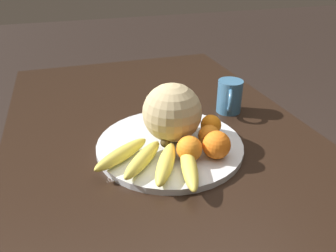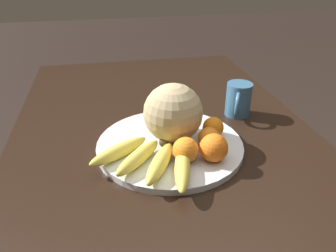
{
  "view_description": "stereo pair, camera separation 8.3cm",
  "coord_description": "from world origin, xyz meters",
  "views": [
    {
      "loc": [
        -0.64,
        0.23,
        1.24
      ],
      "look_at": [
        0.06,
        0.0,
        0.84
      ],
      "focal_mm": 35.0,
      "sensor_mm": 36.0,
      "label": 1
    },
    {
      "loc": [
        -0.66,
        0.15,
        1.24
      ],
      "look_at": [
        0.06,
        0.0,
        0.84
      ],
      "focal_mm": 35.0,
      "sensor_mm": 36.0,
      "label": 2
    }
  ],
  "objects": [
    {
      "name": "banana_bunch",
      "position": [
        -0.04,
        0.06,
        0.81
      ],
      "size": [
        0.25,
        0.25,
        0.04
      ],
      "rotation": [
        0.0,
        0.0,
        8.81
      ],
      "color": "#473819",
      "rests_on": "fruit_bowl"
    },
    {
      "name": "kitchen_table",
      "position": [
        0.0,
        0.0,
        0.67
      ],
      "size": [
        1.66,
        0.86,
        0.77
      ],
      "color": "black",
      "rests_on": "ground_plane"
    },
    {
      "name": "ceramic_mug",
      "position": [
        0.21,
        -0.25,
        0.82
      ],
      "size": [
        0.11,
        0.08,
        0.1
      ],
      "rotation": [
        0.0,
        0.0,
        2.68
      ],
      "color": "#386689",
      "rests_on": "kitchen_table"
    },
    {
      "name": "orange_back_left",
      "position": [
        -0.03,
        -0.02,
        0.82
      ],
      "size": [
        0.06,
        0.06,
        0.06
      ],
      "color": "orange",
      "rests_on": "fruit_bowl"
    },
    {
      "name": "orange_front_right",
      "position": [
        0.01,
        -0.09,
        0.82
      ],
      "size": [
        0.06,
        0.06,
        0.06
      ],
      "color": "orange",
      "rests_on": "fruit_bowl"
    },
    {
      "name": "orange_mid_center",
      "position": [
        -0.04,
        -0.09,
        0.82
      ],
      "size": [
        0.07,
        0.07,
        0.07
      ],
      "color": "orange",
      "rests_on": "fruit_bowl"
    },
    {
      "name": "orange_front_left",
      "position": [
        0.07,
        -0.12,
        0.82
      ],
      "size": [
        0.06,
        0.06,
        0.06
      ],
      "color": "orange",
      "rests_on": "fruit_bowl"
    },
    {
      "name": "fruit_bowl",
      "position": [
        0.06,
        0.0,
        0.78
      ],
      "size": [
        0.38,
        0.38,
        0.02
      ],
      "color": "silver",
      "rests_on": "kitchen_table"
    },
    {
      "name": "melon",
      "position": [
        0.08,
        -0.01,
        0.87
      ],
      "size": [
        0.15,
        0.15,
        0.15
      ],
      "color": "tan",
      "rests_on": "fruit_bowl"
    }
  ]
}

